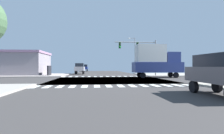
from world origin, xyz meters
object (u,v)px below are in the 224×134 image
Objects in this scene: traffic_signal_mast at (140,49)px; suv_crossing_1 at (80,68)px; box_truck_middle_1 at (156,60)px; suv_queued_2 at (216,68)px; street_lamp at (134,52)px; suv_trailing_4 at (223,71)px; bank_building at (2,63)px; pickup_nearside_1 at (85,68)px.

suv_crossing_1 is at bearing 136.82° from traffic_signal_mast.
box_truck_middle_1 is (12.17, -13.76, 1.17)m from suv_crossing_1.
suv_queued_2 is at bearing -18.65° from traffic_signal_mast.
street_lamp is 18.79m from suv_queued_2.
suv_queued_2 and suv_trailing_4 have the same top height.
street_lamp is 13.19m from suv_crossing_1.
suv_queued_2 is at bearing 54.86° from suv_trailing_4.
traffic_signal_mast reaches higher than suv_crossing_1.
pickup_nearside_1 is at bearing 62.18° from bank_building.
suv_queued_2 is (9.27, -15.94, -3.62)m from street_lamp.
bank_building is 2.44× the size of box_truck_middle_1.
bank_building is at bearing 62.18° from pickup_nearside_1.
street_lamp is 27.43m from bank_building.
street_lamp is at bearing 85.63° from suv_trailing_4.
suv_crossing_1 is at bearing 90.00° from pickup_nearside_1.
street_lamp is 32.94m from suv_trailing_4.
box_truck_middle_1 reaches higher than pickup_nearside_1.
bank_building reaches higher than suv_trailing_4.
suv_queued_2 is 0.64× the size of box_truck_middle_1.
bank_building is at bearing -105.21° from suv_queued_2.
traffic_signal_mast reaches higher than suv_queued_2.
box_truck_middle_1 is at bearing -90.00° from suv_queued_2.
box_truck_middle_1 is (-9.59, -0.00, 1.17)m from suv_queued_2.
box_truck_middle_1 is at bearing 131.50° from suv_crossing_1.
pickup_nearside_1 is 1.11× the size of suv_crossing_1.
street_lamp is 1.84× the size of suv_crossing_1.
pickup_nearside_1 reaches higher than suv_trailing_4.
bank_building is 28.01m from box_truck_middle_1.
traffic_signal_mast is 25.58m from bank_building.
traffic_signal_mast is 12.34m from street_lamp.
bank_building is at bearing -166.89° from street_lamp.
street_lamp reaches higher than pickup_nearside_1.
pickup_nearside_1 is at bearing 121.36° from street_lamp.
suv_queued_2 is (21.76, -13.76, 0.00)m from suv_crossing_1.
pickup_nearside_1 is 1.11× the size of suv_trailing_4.
bank_building is 3.44× the size of pickup_nearside_1.
suv_trailing_4 is at bearing -47.69° from bank_building.
street_lamp reaches higher than box_truck_middle_1.
suv_crossing_1 is 1.00× the size of suv_queued_2.
suv_queued_2 is at bearing 147.70° from suv_crossing_1.
suv_trailing_4 is (10.00, -53.14, 0.10)m from pickup_nearside_1.
street_lamp is 16.13m from box_truck_middle_1.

